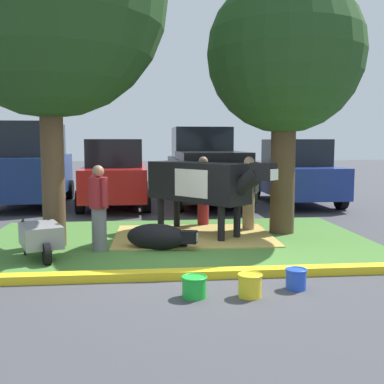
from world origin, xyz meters
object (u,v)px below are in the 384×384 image
Objects in this scene: person_visitor_near at (99,206)px; sedan_red at (115,174)px; shade_tree_right at (285,56)px; bucket_blue at (296,278)px; suv_dark_grey at (31,164)px; sedan_blue at (295,172)px; calf_lying at (158,237)px; pickup_truck_black at (205,168)px; wheelbarrow at (41,236)px; person_handler at (249,191)px; bucket_green at (194,286)px; bucket_yellow at (250,285)px; person_visitor_far at (203,189)px; cow_holstein at (201,183)px.

sedan_red is at bearing 90.55° from person_visitor_near.
sedan_red is (-3.78, 4.65, -2.72)m from shade_tree_right.
suv_dark_grey is at bearing 121.51° from bucket_blue.
calf_lying is at bearing -126.96° from sedan_blue.
pickup_truck_black reaches higher than person_visitor_near.
wheelbarrow is 0.36× the size of sedan_red.
pickup_truck_black reaches higher than person_handler.
shade_tree_right is 5.72m from sedan_blue.
pickup_truck_black is (-0.06, 8.90, 0.97)m from bucket_blue.
person_visitor_near reaches higher than calf_lying.
calf_lying reaches higher than bucket_blue.
bucket_blue reaches higher than bucket_green.
person_visitor_near is (-1.05, -0.03, 0.59)m from calf_lying.
calf_lying is 0.84× the size of wheelbarrow.
bucket_green is 0.70m from bucket_yellow.
pickup_truck_black is (-0.98, 5.17, -2.59)m from shade_tree_right.
sedan_blue reaches higher than person_visitor_far.
sedan_blue is (6.46, 6.43, 0.60)m from wheelbarrow.
person_handler is (2.02, 1.61, 0.64)m from calf_lying.
pickup_truck_black is at bearing 75.29° from calf_lying.
person_visitor_far reaches higher than bucket_green.
cow_holstein reaches higher than bucket_green.
cow_holstein is at bearing 29.71° from wheelbarrow.
suv_dark_grey reaches higher than person_visitor_far.
pickup_truck_black reaches higher than sedan_red.
sedan_red reaches higher than person_visitor_far.
calf_lying is 2.64m from person_visitor_far.
person_visitor_far is (0.18, 1.11, -0.24)m from cow_holstein.
pickup_truck_black reaches higher than calf_lying.
person_handler is 4.47m from bucket_yellow.
bucket_blue is at bearing -71.19° from sedan_red.
suv_dark_grey reaches higher than pickup_truck_black.
person_visitor_near is 0.96× the size of person_visitor_far.
sedan_blue is at bearing 0.46° from sedan_red.
sedan_red reaches higher than bucket_green.
person_handler is 1.15m from person_visitor_far.
cow_holstein is 0.59× the size of sedan_red.
bucket_yellow is (2.12, -2.66, -0.67)m from person_visitor_near.
cow_holstein is at bearing 31.93° from person_visitor_near.
cow_holstein is 1.70× the size of person_visitor_near.
shade_tree_right is 3.40m from person_visitor_far.
bucket_yellow is at bearing -160.45° from bucket_blue.
person_visitor_near is at bearing -89.45° from sedan_red.
bucket_blue is at bearing -89.63° from pickup_truck_black.
sedan_red reaches higher than bucket_yellow.
calf_lying reaches higher than bucket_yellow.
shade_tree_right is at bearing -38.97° from suv_dark_grey.
sedan_blue reaches higher than cow_holstein.
sedan_blue reaches higher than bucket_yellow.
wheelbarrow is at bearing -167.06° from calf_lying.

